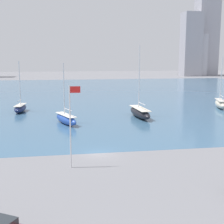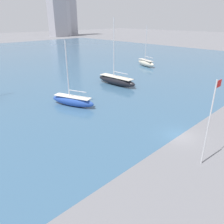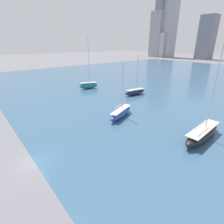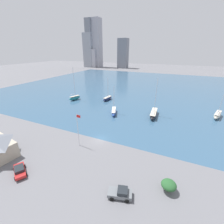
{
  "view_description": "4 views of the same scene",
  "coord_description": "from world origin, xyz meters",
  "px_view_note": "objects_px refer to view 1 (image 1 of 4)",
  "views": [
    {
      "loc": [
        -4.64,
        -38.31,
        12.08
      ],
      "look_at": [
        3.9,
        13.32,
        3.0
      ],
      "focal_mm": 50.0,
      "sensor_mm": 36.0,
      "label": 1
    },
    {
      "loc": [
        -24.16,
        -12.01,
        14.36
      ],
      "look_at": [
        -3.35,
        9.38,
        1.56
      ],
      "focal_mm": 35.0,
      "sensor_mm": 36.0,
      "label": 2
    },
    {
      "loc": [
        21.18,
        -4.18,
        14.69
      ],
      "look_at": [
        -2.23,
        15.19,
        2.6
      ],
      "focal_mm": 28.0,
      "sensor_mm": 36.0,
      "label": 3
    },
    {
      "loc": [
        18.35,
        -32.25,
        24.12
      ],
      "look_at": [
        -1.98,
        13.1,
        3.26
      ],
      "focal_mm": 24.0,
      "sensor_mm": 36.0,
      "label": 4
    }
  ],
  "objects_px": {
    "flag_pole": "(71,123)",
    "sailboat_navy": "(20,108)",
    "sailboat_blue": "(66,119)",
    "sailboat_black": "(140,112)",
    "sailboat_cream": "(220,104)"
  },
  "relations": [
    {
      "from": "sailboat_navy",
      "to": "sailboat_blue",
      "type": "height_order",
      "value": "sailboat_navy"
    },
    {
      "from": "flag_pole",
      "to": "sailboat_black",
      "type": "xyz_separation_m",
      "value": [
        14.96,
        27.8,
        -4.03
      ]
    },
    {
      "from": "sailboat_cream",
      "to": "flag_pole",
      "type": "bearing_deg",
      "value": -117.54
    },
    {
      "from": "flag_pole",
      "to": "sailboat_navy",
      "type": "xyz_separation_m",
      "value": [
        -10.11,
        38.47,
        -4.15
      ]
    },
    {
      "from": "sailboat_cream",
      "to": "sailboat_black",
      "type": "relative_size",
      "value": 0.84
    },
    {
      "from": "sailboat_cream",
      "to": "sailboat_black",
      "type": "xyz_separation_m",
      "value": [
        -22.43,
        -8.64,
        -0.04
      ]
    },
    {
      "from": "flag_pole",
      "to": "sailboat_blue",
      "type": "bearing_deg",
      "value": 90.42
    },
    {
      "from": "flag_pole",
      "to": "sailboat_cream",
      "type": "bearing_deg",
      "value": 44.26
    },
    {
      "from": "flag_pole",
      "to": "sailboat_blue",
      "type": "relative_size",
      "value": 0.83
    },
    {
      "from": "sailboat_black",
      "to": "sailboat_navy",
      "type": "distance_m",
      "value": 27.24
    },
    {
      "from": "flag_pole",
      "to": "sailboat_black",
      "type": "relative_size",
      "value": 0.63
    },
    {
      "from": "sailboat_blue",
      "to": "sailboat_black",
      "type": "bearing_deg",
      "value": -6.14
    },
    {
      "from": "flag_pole",
      "to": "sailboat_navy",
      "type": "height_order",
      "value": "sailboat_navy"
    },
    {
      "from": "flag_pole",
      "to": "sailboat_black",
      "type": "height_order",
      "value": "sailboat_black"
    },
    {
      "from": "sailboat_black",
      "to": "flag_pole",
      "type": "bearing_deg",
      "value": -121.55
    }
  ]
}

